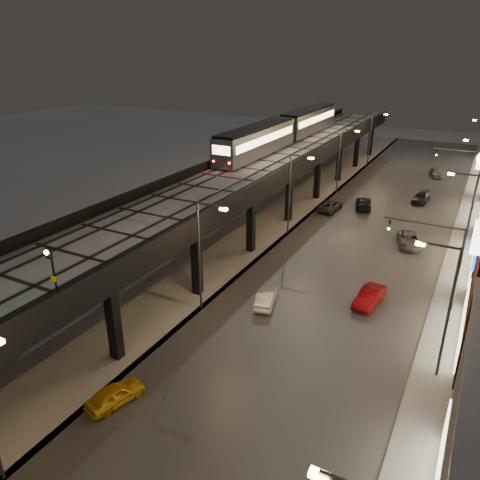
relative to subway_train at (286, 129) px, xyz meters
The scene contains 27 objects.
ground 49.66m from the subway_train, 80.00° to the right, with size 220.00×220.00×0.00m, color silver.
road_surface 22.37m from the subway_train, 39.53° to the right, with size 17.00×120.00×0.06m, color #46474D.
sidewalk_right 30.33m from the subway_train, 26.92° to the right, with size 4.00×120.00×0.14m, color #9FA1A8.
under_viaduct_pavement 15.83m from the subway_train, 79.28° to the right, with size 11.00×120.00×0.06m, color #9FA1A8.
elevated_viaduct 16.78m from the subway_train, 81.31° to the right, with size 9.00×100.00×6.30m.
viaduct_trackbed 16.55m from the subway_train, 81.28° to the right, with size 8.40×100.00×0.32m.
viaduct_parapet_streetside 17.66m from the subway_train, 67.08° to the right, with size 0.30×100.00×1.10m, color black.
viaduct_parapet_far 16.38m from the subway_train, 96.51° to the right, with size 0.30×100.00×1.10m, color black.
streetlight_left_1 36.26m from the subway_train, 77.08° to the right, with size 2.57×0.28×9.00m.
streetlight_right_1 43.43m from the subway_train, 54.37° to the right, with size 2.56×0.28×9.00m.
streetlight_left_2 19.27m from the subway_train, 64.86° to the right, with size 2.57×0.28×9.00m.
streetlight_right_2 30.70m from the subway_train, 34.29° to the right, with size 2.56×0.28×9.00m.
streetlight_left_3 8.71m from the subway_train, ahead, with size 2.57×0.28×9.00m.
streetlight_right_3 25.44m from the subway_train, ahead, with size 2.56×0.28×9.00m.
streetlight_left_4 20.70m from the subway_train, 66.76° to the left, with size 2.57×0.28×9.00m.
traffic_light_rig_a 35.98m from the subway_train, 47.12° to the right, with size 6.10×0.34×7.00m.
traffic_light_rig_b 24.94m from the subway_train, ahead, with size 6.10×0.34×7.00m.
subway_train is the anchor object (origin of this frame).
rail_signal 47.77m from the subway_train, 82.30° to the right, with size 0.36×0.44×3.12m.
car_taxi 48.15m from the subway_train, 78.97° to the right, with size 1.45×3.60×1.23m, color gold.
car_near_white 35.34m from the subway_train, 69.36° to the right, with size 1.33×3.82×1.26m, color white.
car_mid_silver 14.34m from the subway_train, 38.08° to the right, with size 2.14×4.65×1.29m, color #3F4042.
car_mid_dark 15.79m from the subway_train, 19.09° to the right, with size 1.91×4.70×1.36m, color black.
car_onc_silver 35.27m from the subway_train, 55.41° to the right, with size 1.46×4.19×1.38m, color maroon.
car_onc_dark 26.08m from the subway_train, 35.33° to the right, with size 2.13×4.63×1.29m, color slate.
car_onc_white 20.76m from the subway_train, ahead, with size 1.75×4.31×1.25m, color black.
car_onc_red 26.33m from the subway_train, 39.85° to the left, with size 1.63×4.05×1.38m, color slate.
Camera 1 is at (17.22, -14.17, 19.63)m, focal length 35.00 mm.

